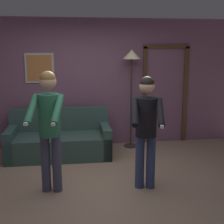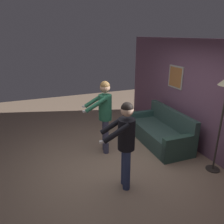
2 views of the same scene
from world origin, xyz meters
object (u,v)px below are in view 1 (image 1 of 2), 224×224
Objects in this scene: couch at (59,142)px; person_standing_right at (146,123)px; person_standing_left at (49,121)px; torchiere_lamp at (132,65)px.

couch is 1.17× the size of person_standing_right.
person_standing_right is at bearing -51.96° from couch.
torchiere_lamp is at bearing 49.86° from person_standing_left.
couch is 2.14m from person_standing_right.
torchiere_lamp is (1.45, 0.35, 1.40)m from couch.
person_standing_left is (-1.56, -1.85, -0.63)m from torchiere_lamp.
torchiere_lamp reaches higher than person_standing_left.
couch is 0.97× the size of torchiere_lamp.
couch is 1.12× the size of person_standing_left.
person_standing_left reaches higher than person_standing_right.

